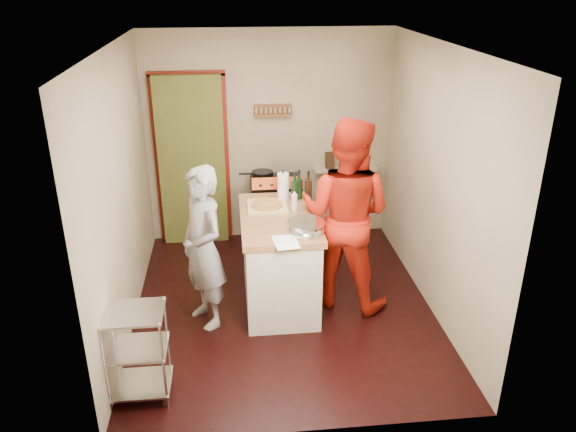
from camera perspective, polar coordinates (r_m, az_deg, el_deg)
The scene contains 10 objects.
floor at distance 5.90m, azimuth -0.48°, elevation -9.03°, with size 3.50×3.50×0.00m, color black.
back_wall at distance 7.03m, azimuth -7.18°, elevation 6.48°, with size 3.00×0.44×2.60m.
left_wall at distance 5.39m, azimuth -16.62°, elevation 2.14°, with size 0.04×3.50×2.60m, color tan.
right_wall at distance 5.65m, azimuth 14.83°, elevation 3.34°, with size 0.04×3.50×2.60m, color tan.
ceiling at distance 5.00m, azimuth -0.58°, elevation 17.04°, with size 3.00×3.50×0.02m, color white.
stove at distance 6.95m, azimuth -1.25°, elevation 0.45°, with size 0.60×0.63×1.00m.
wire_shelving at distance 4.71m, azimuth -15.08°, elevation -12.96°, with size 0.48×0.40×0.80m.
island at distance 5.73m, azimuth -0.86°, elevation -4.22°, with size 0.77×1.39×1.28m.
person_stripe at distance 5.32m, azimuth -8.60°, elevation -3.27°, with size 0.58×0.38×1.60m, color #B3B2B8.
person_red at distance 5.57m, azimuth 5.88°, elevation 0.15°, with size 0.95×0.74×1.95m, color #AA1A0B.
Camera 1 is at (-0.48, -4.94, 3.18)m, focal length 35.00 mm.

